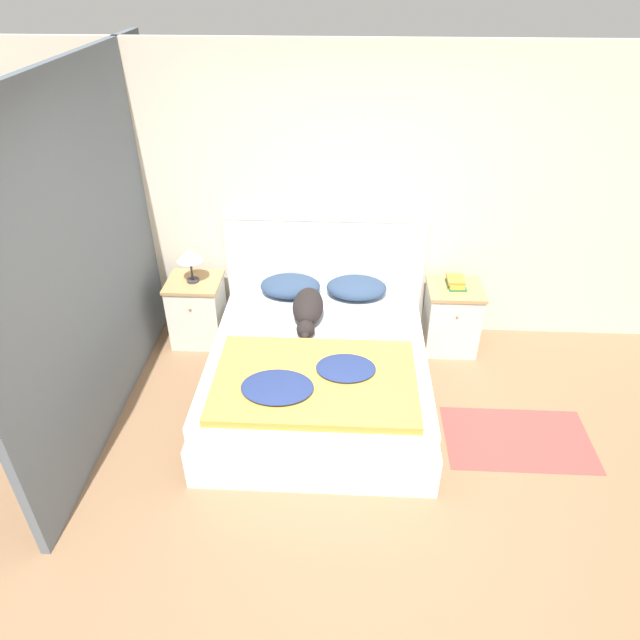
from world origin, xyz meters
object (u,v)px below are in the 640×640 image
at_px(bed, 319,372).
at_px(nightstand_right, 451,317).
at_px(book_stack, 456,282).
at_px(dog, 308,309).
at_px(nightstand_left, 197,310).
at_px(table_lamp, 190,255).
at_px(pillow_right, 356,288).
at_px(pillow_left, 290,286).

height_order(bed, nightstand_right, nightstand_right).
bearing_deg(book_stack, dog, -160.60).
bearing_deg(dog, nightstand_left, 158.20).
bearing_deg(table_lamp, dog, -21.45).
bearing_deg(bed, table_lamp, 146.43).
bearing_deg(nightstand_right, book_stack, 95.46).
relative_size(dog, table_lamp, 2.12).
xyz_separation_m(nightstand_right, pillow_right, (-0.87, -0.02, 0.29)).
height_order(pillow_left, book_stack, book_stack).
bearing_deg(pillow_left, table_lamp, 179.38).
distance_m(bed, book_stack, 1.46).
bearing_deg(pillow_right, nightstand_right, 1.11).
xyz_separation_m(pillow_left, dog, (0.18, -0.40, 0.02)).
relative_size(nightstand_left, book_stack, 2.75).
xyz_separation_m(nightstand_left, table_lamp, (0.00, -0.01, 0.57)).
height_order(pillow_right, book_stack, book_stack).
bearing_deg(pillow_right, book_stack, 2.73).
distance_m(nightstand_left, pillow_right, 1.48).
height_order(nightstand_right, dog, dog).
bearing_deg(nightstand_right, table_lamp, -179.82).
xyz_separation_m(dog, book_stack, (1.26, 0.44, 0.03)).
relative_size(bed, book_stack, 8.78).
xyz_separation_m(nightstand_left, pillow_right, (1.45, -0.02, 0.29)).
height_order(nightstand_left, book_stack, book_stack).
bearing_deg(nightstand_left, table_lamp, -90.00).
bearing_deg(pillow_left, bed, -68.97).
distance_m(bed, dog, 0.53).
relative_size(nightstand_left, table_lamp, 1.93).
bearing_deg(pillow_left, nightstand_left, 178.89).
height_order(dog, table_lamp, table_lamp).
xyz_separation_m(dog, table_lamp, (-1.05, 0.41, 0.25)).
height_order(pillow_left, dog, dog).
bearing_deg(pillow_left, nightstand_right, 0.66).
bearing_deg(nightstand_left, dog, -21.80).
bearing_deg(table_lamp, bed, -33.57).
xyz_separation_m(nightstand_left, pillow_left, (0.87, -0.02, 0.29)).
xyz_separation_m(nightstand_right, dog, (-1.26, -0.42, 0.32)).
bearing_deg(nightstand_right, bed, -146.17).
distance_m(dog, table_lamp, 1.15).
relative_size(nightstand_left, dog, 0.91).
bearing_deg(dog, table_lamp, 158.55).
relative_size(nightstand_right, dog, 0.91).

